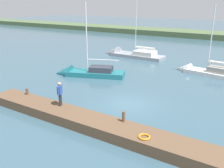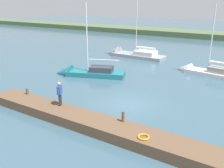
# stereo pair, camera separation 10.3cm
# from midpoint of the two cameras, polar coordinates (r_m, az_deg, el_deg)

# --- Properties ---
(ground_plane) EXTENTS (200.00, 200.00, 0.00)m
(ground_plane) POSITION_cam_midpoint_polar(r_m,az_deg,el_deg) (19.52, 3.88, -4.63)
(ground_plane) COLOR #385666
(far_shoreline) EXTENTS (180.00, 8.00, 2.40)m
(far_shoreline) POSITION_cam_midpoint_polar(r_m,az_deg,el_deg) (59.43, 24.34, 9.49)
(far_shoreline) COLOR #4C603D
(far_shoreline) RESTS_ON ground_plane
(dock_pier) EXTENTS (18.19, 1.91, 0.68)m
(dock_pier) POSITION_cam_midpoint_polar(r_m,az_deg,el_deg) (15.85, -4.27, -9.02)
(dock_pier) COLOR brown
(dock_pier) RESTS_ON ground_plane
(mooring_post_near) EXTENTS (0.20, 0.20, 0.50)m
(mooring_post_near) POSITION_cam_midpoint_polar(r_m,az_deg,el_deg) (20.59, -18.81, -1.58)
(mooring_post_near) COLOR brown
(mooring_post_near) RESTS_ON dock_pier
(mooring_post_far) EXTENTS (0.19, 0.19, 0.66)m
(mooring_post_far) POSITION_cam_midpoint_polar(r_m,az_deg,el_deg) (15.15, 2.78, -7.50)
(mooring_post_far) COLOR brown
(mooring_post_far) RESTS_ON dock_pier
(life_ring_buoy) EXTENTS (0.66, 0.66, 0.10)m
(life_ring_buoy) POSITION_cam_midpoint_polar(r_m,az_deg,el_deg) (13.71, 7.49, -11.99)
(life_ring_buoy) COLOR orange
(life_ring_buoy) RESTS_ON dock_pier
(sailboat_outer_mooring) EXTENTS (7.80, 4.62, 8.53)m
(sailboat_outer_mooring) POSITION_cam_midpoint_polar(r_m,az_deg,el_deg) (27.06, -6.11, 2.37)
(sailboat_outer_mooring) COLOR #1E6B75
(sailboat_outer_mooring) RESTS_ON ground_plane
(sailboat_far_left) EXTENTS (9.47, 2.67, 11.50)m
(sailboat_far_left) POSITION_cam_midpoint_polar(r_m,az_deg,el_deg) (36.78, 3.78, 6.61)
(sailboat_far_left) COLOR gray
(sailboat_far_left) RESTS_ON ground_plane
(sailboat_mid_channel) EXTENTS (7.31, 2.85, 8.21)m
(sailboat_mid_channel) POSITION_cam_midpoint_polar(r_m,az_deg,el_deg) (29.17, 20.25, 2.58)
(sailboat_mid_channel) COLOR white
(sailboat_mid_channel) RESTS_ON ground_plane
(person_on_dock) EXTENTS (0.38, 0.61, 1.73)m
(person_on_dock) POSITION_cam_midpoint_polar(r_m,az_deg,el_deg) (17.54, -11.80, -1.80)
(person_on_dock) COLOR #28282D
(person_on_dock) RESTS_ON dock_pier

